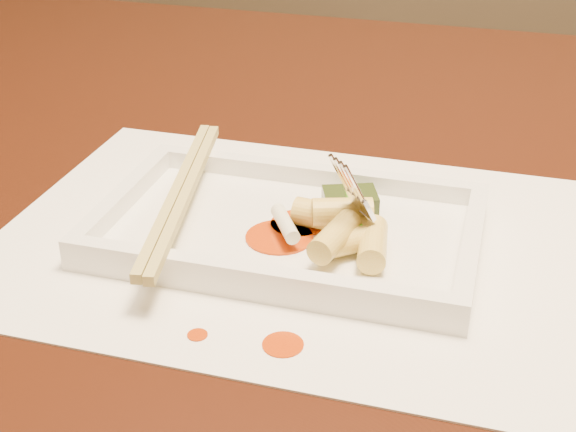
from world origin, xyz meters
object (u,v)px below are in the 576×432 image
(plate_base, at_px, (288,234))
(fork, at_px, (400,131))
(table, at_px, (400,279))
(placemat, at_px, (288,239))
(chopstick_a, at_px, (177,191))

(plate_base, relative_size, fork, 1.86)
(table, xyz_separation_m, fork, (0.00, -0.11, 0.18))
(placemat, relative_size, plate_base, 1.54)
(plate_base, distance_m, fork, 0.11)
(placemat, bearing_deg, plate_base, 0.00)
(chopstick_a, bearing_deg, fork, 6.75)
(chopstick_a, bearing_deg, table, 40.96)
(fork, bearing_deg, chopstick_a, -173.25)
(table, xyz_separation_m, plate_base, (-0.07, -0.13, 0.11))
(placemat, xyz_separation_m, fork, (0.07, 0.02, 0.08))
(plate_base, height_order, chopstick_a, chopstick_a)
(placemat, bearing_deg, fork, 14.42)
(table, bearing_deg, fork, -87.48)
(placemat, bearing_deg, table, 62.97)
(placemat, relative_size, fork, 2.86)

